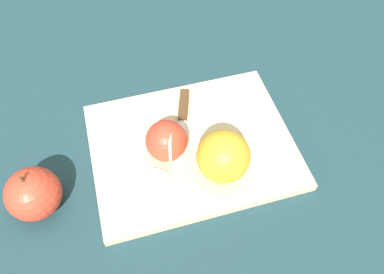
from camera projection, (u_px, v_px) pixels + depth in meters
ground_plane at (192, 148)px, 0.68m from camera, size 4.00×4.00×0.00m
cutting_board at (192, 146)px, 0.68m from camera, size 0.39×0.32×0.02m
apple_half_left at (223, 156)px, 0.60m from camera, size 0.09×0.09×0.09m
apple_half_right at (167, 142)px, 0.63m from camera, size 0.07×0.07×0.07m
knife at (183, 111)px, 0.70m from camera, size 0.09×0.15×0.02m
apple_slice at (154, 186)px, 0.62m from camera, size 0.07×0.07×0.00m
apple_whole at (33, 194)px, 0.58m from camera, size 0.09×0.09×0.10m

